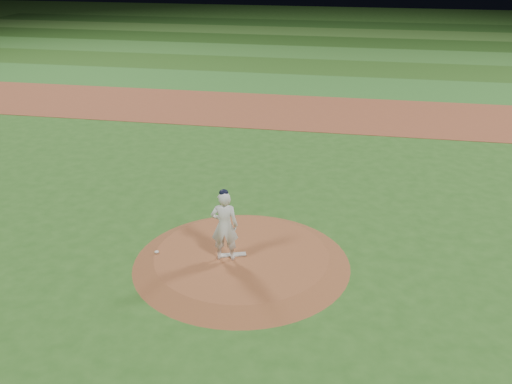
# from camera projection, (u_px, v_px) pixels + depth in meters

# --- Properties ---
(ground) EXTENTS (120.00, 120.00, 0.00)m
(ground) POSITION_uv_depth(u_px,v_px,m) (242.00, 263.00, 14.52)
(ground) COLOR #295A1D
(ground) RESTS_ON ground
(infield_dirt_band) EXTENTS (70.00, 6.00, 0.02)m
(infield_dirt_band) POSITION_uv_depth(u_px,v_px,m) (302.00, 112.00, 27.08)
(infield_dirt_band) COLOR brown
(infield_dirt_band) RESTS_ON ground
(outfield_stripe_0) EXTENTS (70.00, 5.00, 0.02)m
(outfield_stripe_0) POSITION_uv_depth(u_px,v_px,m) (313.00, 85.00, 32.02)
(outfield_stripe_0) COLOR #2D6A26
(outfield_stripe_0) RESTS_ON ground
(outfield_stripe_1) EXTENTS (70.00, 5.00, 0.02)m
(outfield_stripe_1) POSITION_uv_depth(u_px,v_px,m) (320.00, 67.00, 36.51)
(outfield_stripe_1) COLOR #254E19
(outfield_stripe_1) RESTS_ON ground
(outfield_stripe_2) EXTENTS (70.00, 5.00, 0.02)m
(outfield_stripe_2) POSITION_uv_depth(u_px,v_px,m) (326.00, 53.00, 40.99)
(outfield_stripe_2) COLOR #2F6625
(outfield_stripe_2) RESTS_ON ground
(outfield_stripe_3) EXTENTS (70.00, 5.00, 0.02)m
(outfield_stripe_3) POSITION_uv_depth(u_px,v_px,m) (331.00, 42.00, 45.48)
(outfield_stripe_3) COLOR #1E4215
(outfield_stripe_3) RESTS_ON ground
(outfield_stripe_4) EXTENTS (70.00, 5.00, 0.02)m
(outfield_stripe_4) POSITION_uv_depth(u_px,v_px,m) (334.00, 32.00, 49.97)
(outfield_stripe_4) COLOR #346223
(outfield_stripe_4) RESTS_ON ground
(outfield_stripe_5) EXTENTS (70.00, 5.00, 0.02)m
(outfield_stripe_5) POSITION_uv_depth(u_px,v_px,m) (338.00, 24.00, 54.46)
(outfield_stripe_5) COLOR #1C4415
(outfield_stripe_5) RESTS_ON ground
(pitchers_mound) EXTENTS (5.50, 5.50, 0.25)m
(pitchers_mound) POSITION_uv_depth(u_px,v_px,m) (242.00, 259.00, 14.47)
(pitchers_mound) COLOR brown
(pitchers_mound) RESTS_ON ground
(pitching_rubber) EXTENTS (0.66, 0.36, 0.03)m
(pitching_rubber) POSITION_uv_depth(u_px,v_px,m) (233.00, 255.00, 14.37)
(pitching_rubber) COLOR beige
(pitching_rubber) RESTS_ON pitchers_mound
(rosin_bag) EXTENTS (0.11, 0.11, 0.06)m
(rosin_bag) POSITION_uv_depth(u_px,v_px,m) (157.00, 252.00, 14.46)
(rosin_bag) COLOR silver
(rosin_bag) RESTS_ON pitchers_mound
(pitcher_on_mound) EXTENTS (0.72, 0.52, 1.88)m
(pitcher_on_mound) POSITION_uv_depth(u_px,v_px,m) (225.00, 225.00, 13.86)
(pitcher_on_mound) COLOR silver
(pitcher_on_mound) RESTS_ON pitchers_mound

